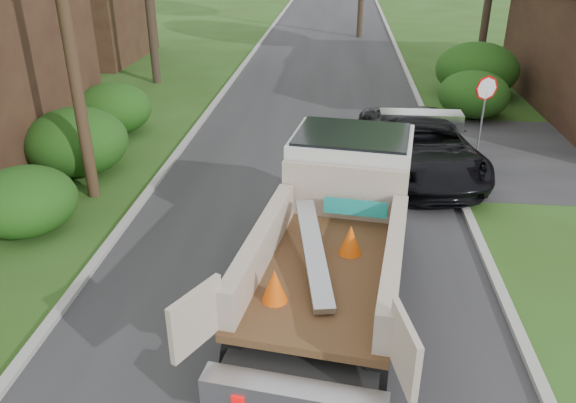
% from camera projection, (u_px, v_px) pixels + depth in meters
% --- Properties ---
extents(ground, '(120.00, 120.00, 0.00)m').
position_uv_depth(ground, '(282.00, 328.00, 9.91)').
color(ground, '#264614').
rests_on(ground, ground).
extents(road, '(8.00, 90.00, 0.02)m').
position_uv_depth(road, '(312.00, 138.00, 18.86)').
color(road, '#28282B').
rests_on(road, ground).
extents(curb_left, '(0.20, 90.00, 0.12)m').
position_uv_depth(curb_left, '(192.00, 133.00, 19.18)').
color(curb_left, '#9E9E99').
rests_on(curb_left, ground).
extents(curb_right, '(0.20, 90.00, 0.12)m').
position_uv_depth(curb_right, '(436.00, 141.00, 18.50)').
color(curb_right, '#9E9E99').
rests_on(curb_right, ground).
extents(stop_sign, '(0.71, 0.32, 2.48)m').
position_uv_depth(stop_sign, '(485.00, 99.00, 16.76)').
color(stop_sign, slate).
rests_on(stop_sign, ground).
extents(hedge_left_a, '(2.34, 2.34, 1.53)m').
position_uv_depth(hedge_left_a, '(25.00, 201.00, 12.77)').
color(hedge_left_a, '#0E3D0F').
rests_on(hedge_left_a, ground).
extents(hedge_left_b, '(2.86, 2.86, 1.87)m').
position_uv_depth(hedge_left_b, '(77.00, 141.00, 15.86)').
color(hedge_left_b, '#0E3D0F').
rests_on(hedge_left_b, ground).
extents(hedge_left_c, '(2.60, 2.60, 1.70)m').
position_uv_depth(hedge_left_c, '(113.00, 109.00, 19.05)').
color(hedge_left_c, '#0E3D0F').
rests_on(hedge_left_c, ground).
extents(hedge_right_a, '(2.60, 2.60, 1.70)m').
position_uv_depth(hedge_right_a, '(474.00, 94.00, 20.70)').
color(hedge_right_a, '#0E3D0F').
rests_on(hedge_right_a, ground).
extents(hedge_right_b, '(3.38, 3.38, 2.21)m').
position_uv_depth(hedge_right_b, '(477.00, 70.00, 23.22)').
color(hedge_right_b, '#0E3D0F').
rests_on(hedge_right_b, ground).
extents(flatbed_truck, '(3.74, 7.11, 2.57)m').
position_uv_depth(flatbed_truck, '(341.00, 211.00, 10.93)').
color(flatbed_truck, black).
rests_on(flatbed_truck, ground).
extents(black_pickup, '(3.55, 6.21, 1.63)m').
position_uv_depth(black_pickup, '(420.00, 145.00, 15.94)').
color(black_pickup, black).
rests_on(black_pickup, ground).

